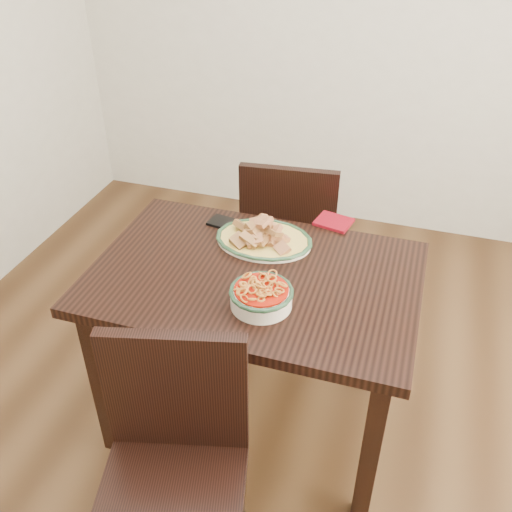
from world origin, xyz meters
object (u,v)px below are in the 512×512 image
(dining_table, at_px, (254,297))
(noodle_bowl, at_px, (261,294))
(chair_far, at_px, (290,234))
(smartphone, at_px, (228,224))
(fish_plate, at_px, (264,232))
(chair_near, at_px, (174,459))

(dining_table, bearing_deg, noodle_bowl, -64.78)
(chair_far, distance_m, smartphone, 0.49)
(chair_far, xyz_separation_m, noodle_bowl, (0.11, -0.82, 0.29))
(fish_plate, bearing_deg, chair_far, 91.37)
(dining_table, relative_size, smartphone, 7.33)
(chair_far, relative_size, chair_near, 1.00)
(chair_far, height_order, fish_plate, chair_far)
(fish_plate, height_order, noodle_bowl, fish_plate)
(chair_far, bearing_deg, chair_near, 83.29)
(chair_far, bearing_deg, smartphone, 61.60)
(dining_table, distance_m, smartphone, 0.35)
(dining_table, xyz_separation_m, smartphone, (-0.19, 0.27, 0.11))
(dining_table, bearing_deg, smartphone, 125.55)
(chair_far, relative_size, noodle_bowl, 4.26)
(chair_near, xyz_separation_m, fish_plate, (0.02, 0.81, 0.30))
(fish_plate, bearing_deg, noodle_bowl, -74.37)
(dining_table, xyz_separation_m, noodle_bowl, (0.07, -0.16, 0.15))
(chair_near, xyz_separation_m, noodle_bowl, (0.12, 0.46, 0.29))
(chair_near, bearing_deg, noodle_bowl, 60.70)
(noodle_bowl, bearing_deg, chair_far, 97.67)
(fish_plate, distance_m, smartphone, 0.19)
(dining_table, xyz_separation_m, chair_near, (-0.05, -0.61, -0.14))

